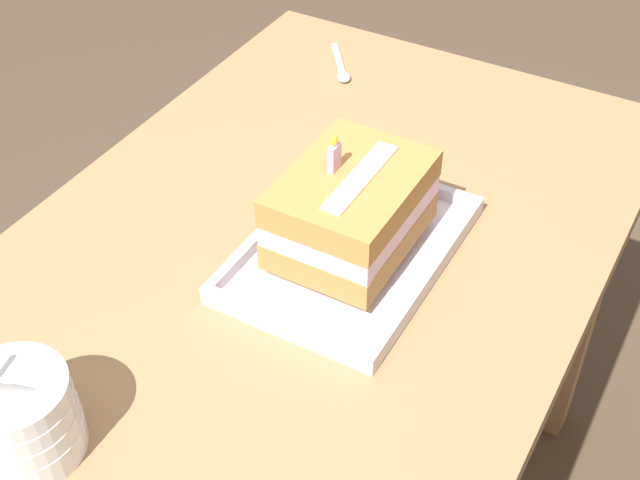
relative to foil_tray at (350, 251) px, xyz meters
name	(u,v)px	position (x,y,z in m)	size (l,w,h in m)	color
dining_table	(292,325)	(-0.05, 0.06, -0.12)	(1.12, 0.67, 0.70)	#9E754C
foil_tray	(350,251)	(0.00, 0.00, 0.00)	(0.31, 0.22, 0.02)	silver
birthday_cake	(351,209)	(0.00, 0.00, 0.07)	(0.19, 0.14, 0.14)	#BF8040
bowl_stack	(20,417)	(-0.39, 0.14, 0.04)	(0.11, 0.11, 0.13)	white
serving_spoon_by_bowls	(342,71)	(0.37, 0.21, 0.00)	(0.11, 0.09, 0.01)	silver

